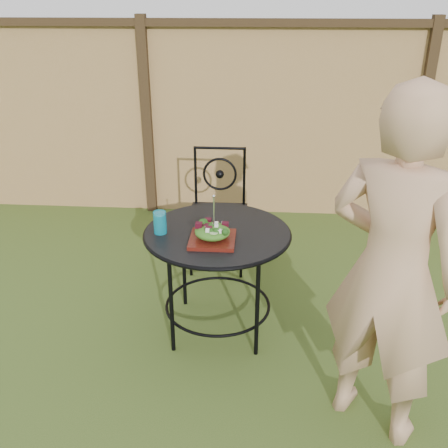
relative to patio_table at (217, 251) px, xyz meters
name	(u,v)px	position (x,y,z in m)	size (l,w,h in m)	color
ground	(285,346)	(0.45, -0.18, -0.59)	(60.00, 60.00, 0.00)	#274014
fence	(281,121)	(0.45, 2.02, 0.36)	(8.00, 0.12, 1.90)	tan
patio_table	(217,251)	(0.00, 0.00, 0.00)	(0.92, 0.92, 0.72)	black
patio_chair	(218,206)	(-0.07, 0.92, -0.08)	(0.46, 0.46, 0.95)	black
diner	(391,273)	(0.87, -0.73, 0.30)	(0.65, 0.43, 1.78)	tan
salad_plate	(212,239)	(-0.02, -0.14, 0.15)	(0.27, 0.27, 0.02)	#3F090C
salad	(212,232)	(-0.02, -0.14, 0.20)	(0.21, 0.21, 0.08)	#235614
fork	(214,211)	(-0.01, -0.14, 0.33)	(0.01, 0.01, 0.18)	silver
drinking_glass	(160,222)	(-0.35, -0.05, 0.21)	(0.08, 0.08, 0.14)	#0D7F98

